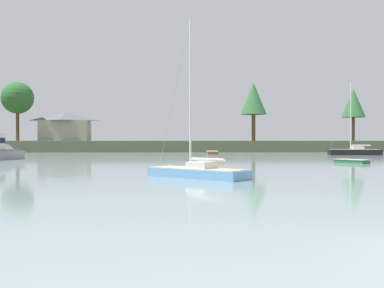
{
  "coord_description": "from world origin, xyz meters",
  "views": [
    {
      "loc": [
        -5.71,
        -8.07,
        2.12
      ],
      "look_at": [
        -4.17,
        32.55,
        1.77
      ],
      "focal_mm": 41.87,
      "sensor_mm": 36.0,
      "label": 1
    }
  ],
  "objects_px": {
    "sailboat_skyblue": "(197,174)",
    "dinghy_wood": "(212,153)",
    "dinghy_maroon": "(4,154)",
    "dinghy_green": "(352,162)",
    "sailboat_black": "(355,153)"
  },
  "relations": [
    {
      "from": "sailboat_skyblue",
      "to": "dinghy_wood",
      "type": "xyz_separation_m",
      "value": [
        4.41,
        42.83,
        -0.03
      ]
    },
    {
      "from": "dinghy_maroon",
      "to": "dinghy_green",
      "type": "height_order",
      "value": "dinghy_maroon"
    },
    {
      "from": "sailboat_skyblue",
      "to": "dinghy_maroon",
      "type": "bearing_deg",
      "value": 122.53
    },
    {
      "from": "dinghy_maroon",
      "to": "sailboat_black",
      "type": "distance_m",
      "value": 50.62
    },
    {
      "from": "sailboat_skyblue",
      "to": "dinghy_green",
      "type": "height_order",
      "value": "sailboat_skyblue"
    },
    {
      "from": "dinghy_wood",
      "to": "sailboat_black",
      "type": "bearing_deg",
      "value": -14.82
    },
    {
      "from": "dinghy_green",
      "to": "sailboat_black",
      "type": "distance_m",
      "value": 23.83
    },
    {
      "from": "sailboat_skyblue",
      "to": "dinghy_maroon",
      "type": "xyz_separation_m",
      "value": [
        -26.17,
        41.04,
        -0.05
      ]
    },
    {
      "from": "sailboat_black",
      "to": "sailboat_skyblue",
      "type": "bearing_deg",
      "value": -122.93
    },
    {
      "from": "sailboat_skyblue",
      "to": "dinghy_green",
      "type": "bearing_deg",
      "value": 45.92
    },
    {
      "from": "sailboat_skyblue",
      "to": "dinghy_maroon",
      "type": "height_order",
      "value": "sailboat_skyblue"
    },
    {
      "from": "sailboat_skyblue",
      "to": "sailboat_black",
      "type": "relative_size",
      "value": 0.86
    },
    {
      "from": "dinghy_green",
      "to": "sailboat_skyblue",
      "type": "bearing_deg",
      "value": -134.08
    },
    {
      "from": "dinghy_maroon",
      "to": "sailboat_black",
      "type": "height_order",
      "value": "sailboat_black"
    },
    {
      "from": "dinghy_maroon",
      "to": "dinghy_wood",
      "type": "distance_m",
      "value": 30.63
    }
  ]
}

